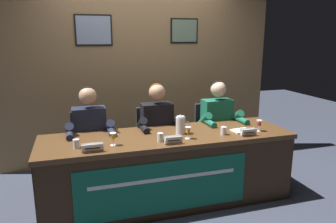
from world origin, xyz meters
TOP-DOWN VIEW (x-y plane):
  - ground_plane at (0.00, 0.00)m, footprint 12.00×12.00m
  - wall_back_panelled at (-0.00, 1.32)m, footprint 3.83×0.14m
  - conference_table at (-0.00, -0.11)m, footprint 2.63×0.78m
  - chair_left at (-0.78, 0.57)m, footprint 0.44×0.45m
  - panelist_left at (-0.78, 0.37)m, footprint 0.51×0.48m
  - nameplate_left at (-0.79, -0.29)m, footprint 0.19×0.06m
  - juice_glass_left at (-0.59, -0.17)m, footprint 0.06×0.06m
  - water_cup_left at (-0.93, -0.15)m, footprint 0.06×0.06m
  - chair_center at (0.00, 0.57)m, footprint 0.44×0.45m
  - panelist_center at (0.00, 0.37)m, footprint 0.51×0.48m
  - nameplate_center at (-0.03, -0.29)m, footprint 0.17×0.06m
  - juice_glass_center at (0.15, -0.19)m, footprint 0.06×0.06m
  - water_cup_center at (-0.14, -0.19)m, footprint 0.06×0.06m
  - chair_right at (0.78, 0.57)m, footprint 0.44×0.45m
  - panelist_right at (0.78, 0.37)m, footprint 0.51×0.48m
  - nameplate_right at (0.79, -0.28)m, footprint 0.17×0.06m
  - juice_glass_right at (0.98, -0.16)m, footprint 0.06×0.06m
  - water_cup_right at (0.56, -0.17)m, footprint 0.06×0.06m
  - water_pitcher_central at (0.14, -0.01)m, footprint 0.15×0.10m
  - document_stack_right at (0.81, -0.11)m, footprint 0.23×0.17m

SIDE VIEW (x-z plane):
  - ground_plane at x=0.00m, z-range 0.00..0.00m
  - chair_left at x=-0.78m, z-range -0.01..0.89m
  - chair_center at x=0.00m, z-range -0.01..0.89m
  - chair_right at x=0.78m, z-range -0.01..0.89m
  - conference_table at x=0.00m, z-range 0.13..0.87m
  - panelist_left at x=-0.78m, z-range 0.10..1.33m
  - panelist_center at x=0.00m, z-range 0.10..1.33m
  - panelist_right at x=0.78m, z-range 0.10..1.33m
  - document_stack_right at x=0.81m, z-range 0.75..0.76m
  - water_cup_left at x=-0.93m, z-range 0.74..0.83m
  - water_cup_center at x=-0.14m, z-range 0.74..0.83m
  - water_cup_right at x=0.56m, z-range 0.74..0.83m
  - nameplate_left at x=-0.79m, z-range 0.75..0.82m
  - nameplate_center at x=-0.03m, z-range 0.75..0.82m
  - nameplate_right at x=0.79m, z-range 0.75..0.82m
  - juice_glass_left at x=-0.59m, z-range 0.77..0.89m
  - juice_glass_center at x=0.15m, z-range 0.77..0.89m
  - juice_glass_right at x=0.98m, z-range 0.77..0.89m
  - water_pitcher_central at x=0.14m, z-range 0.74..0.95m
  - wall_back_panelled at x=0.00m, z-range 0.00..2.60m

